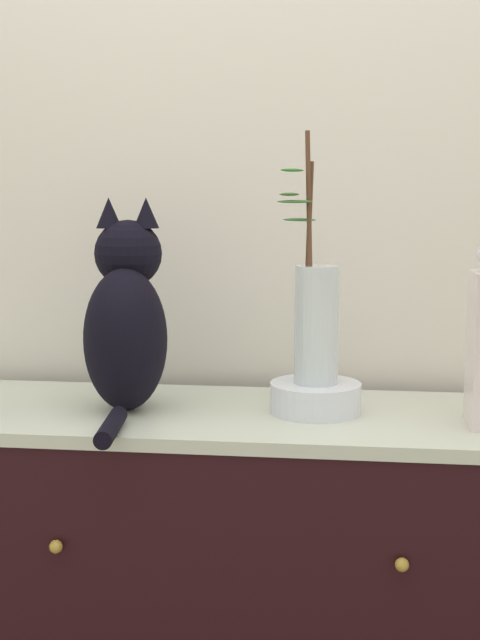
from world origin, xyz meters
The scene contains 5 objects.
wall_back centered at (0.00, 0.29, 1.30)m, with size 4.40×0.08×2.60m, color silver.
sideboard centered at (0.00, 0.00, 0.46)m, with size 1.38×0.44×0.92m.
cat_sitting centered at (-0.22, -0.01, 1.10)m, with size 0.18×0.40×0.41m.
bowl_porcelain centered at (0.15, 0.01, 0.95)m, with size 0.18×0.18×0.06m, color white.
vase_glass_clear centered at (0.14, 0.01, 1.11)m, with size 0.12×0.11×0.48m.
Camera 1 is at (0.20, -1.59, 1.33)m, focal length 47.11 mm.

